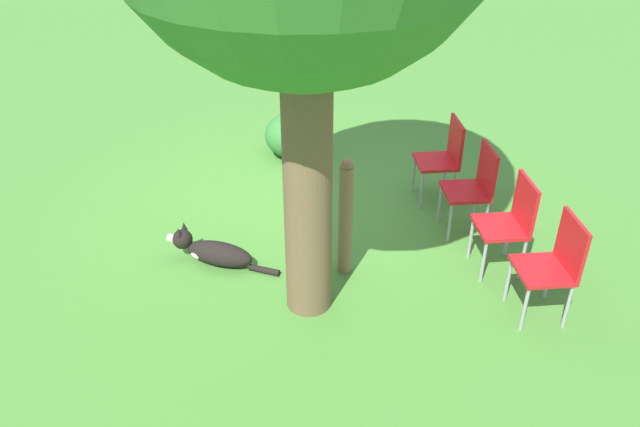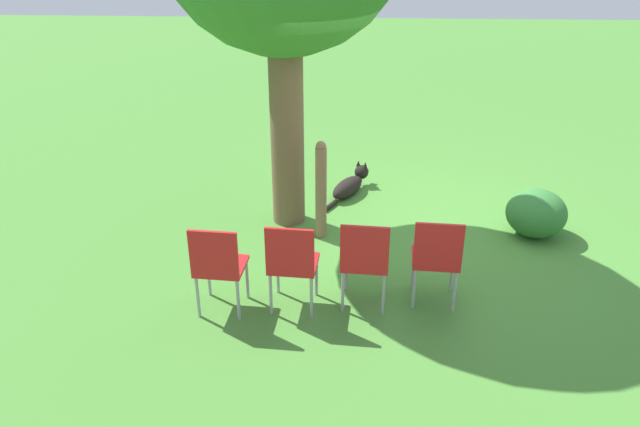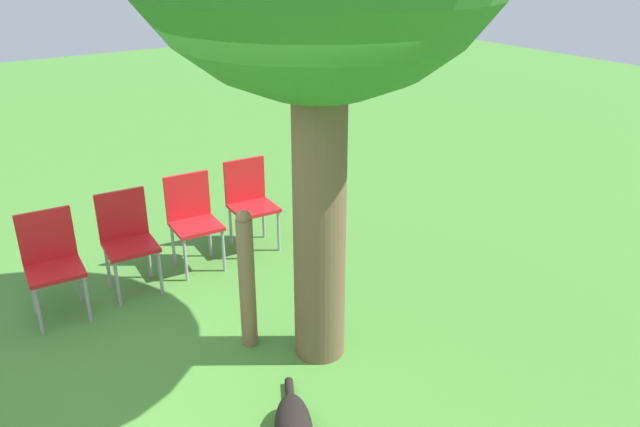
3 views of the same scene
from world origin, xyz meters
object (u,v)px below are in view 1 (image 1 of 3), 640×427
(red_chair_0, at_px, (444,155))
(fence_post, at_px, (345,217))
(dog, at_px, (213,251))
(red_chair_2, at_px, (510,219))
(red_chair_1, at_px, (474,184))
(red_chair_3, at_px, (554,262))

(red_chair_0, bearing_deg, fence_post, 45.07)
(red_chair_0, bearing_deg, dog, 21.90)
(red_chair_2, bearing_deg, red_chair_1, -79.04)
(red_chair_1, xyz_separation_m, red_chair_2, (-0.08, 0.67, 0.00))
(dog, xyz_separation_m, red_chair_3, (-2.75, 1.19, 0.41))
(fence_post, height_order, red_chair_2, fence_post)
(red_chair_1, height_order, red_chair_2, same)
(fence_post, xyz_separation_m, red_chair_2, (-1.47, 0.20, -0.05))
(dog, height_order, red_chair_0, red_chair_0)
(red_chair_1, height_order, red_chair_3, same)
(fence_post, distance_m, red_chair_3, 1.77)
(dog, xyz_separation_m, red_chair_1, (-2.59, -0.14, 0.41))
(fence_post, distance_m, red_chair_0, 1.74)
(dog, height_order, red_chair_2, red_chair_2)
(dog, xyz_separation_m, red_chair_2, (-2.67, 0.53, 0.41))
(dog, distance_m, fence_post, 1.33)
(red_chair_3, bearing_deg, fence_post, -24.89)
(red_chair_0, xyz_separation_m, red_chair_2, (-0.16, 1.33, 0.00))
(dog, distance_m, red_chair_0, 2.67)
(dog, bearing_deg, red_chair_3, -175.01)
(red_chair_1, distance_m, red_chair_2, 0.67)
(fence_post, relative_size, red_chair_1, 1.26)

